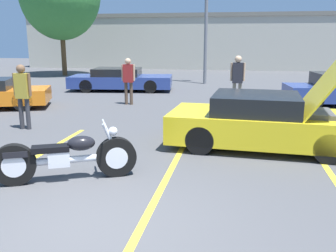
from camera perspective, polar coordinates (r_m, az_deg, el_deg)
name	(u,v)px	position (r m, az deg, el deg)	size (l,w,h in m)	color
ground_plane	(90,227)	(5.22, -11.76, -14.85)	(80.00, 80.00, 0.00)	#474749
parking_stripe_middle	(25,163)	(8.01, -21.01, -5.35)	(0.12, 5.71, 0.01)	yellow
parking_stripe_back	(169,173)	(6.98, 0.19, -7.16)	(0.12, 5.71, 0.01)	yellow
far_building	(217,40)	(32.11, 7.46, 12.89)	(32.00, 4.20, 4.40)	#B2AD9E
light_pole	(208,1)	(20.88, 6.11, 18.37)	(1.21, 0.28, 7.93)	slate
motorcycle	(66,157)	(6.75, -15.24, -4.62)	(2.27, 1.20, 1.00)	black
show_car_hood_open	(263,122)	(8.71, 14.33, 0.63)	(4.27, 2.17, 2.00)	yellow
parked_car_mid_row	(121,80)	(18.18, -7.25, 7.03)	(5.00, 2.54, 1.06)	navy
spectator_near_motorcycle	(128,77)	(14.13, -6.07, 7.42)	(0.52, 0.23, 1.73)	brown
spectator_by_show_car	(238,77)	(13.52, 10.55, 7.39)	(0.52, 0.24, 1.86)	gray
spectator_midground	(23,91)	(10.85, -21.29, 5.00)	(0.52, 0.23, 1.76)	#333338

